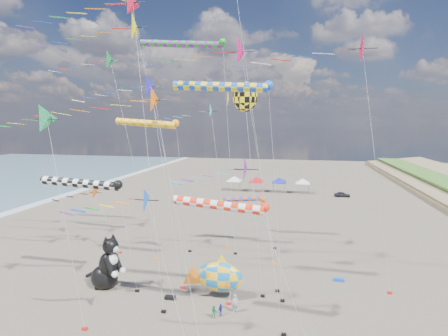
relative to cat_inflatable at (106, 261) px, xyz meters
The scene contains 28 objects.
delta_kite_0 17.76m from the cat_inflatable, 20.26° to the right, with size 8.47×1.90×13.04m.
delta_kite_1 11.35m from the cat_inflatable, 129.58° to the left, with size 8.32×1.80×7.93m.
delta_kite_2 28.56m from the cat_inflatable, 10.80° to the left, with size 13.27×2.66×22.62m.
delta_kite_4 14.33m from the cat_inflatable, 107.69° to the right, with size 11.32×2.27×16.66m.
delta_kite_5 21.75m from the cat_inflatable, 48.95° to the right, with size 12.78×2.36×25.48m.
delta_kite_6 16.15m from the cat_inflatable, 44.58° to the right, with size 11.83×1.97×17.79m.
delta_kite_7 15.98m from the cat_inflatable, 20.61° to the left, with size 10.29×2.12×19.58m.
delta_kite_8 21.30m from the cat_inflatable, 55.28° to the left, with size 14.24×2.64×25.16m.
delta_kite_9 23.50m from the cat_inflatable, 39.12° to the left, with size 16.87×3.12×23.96m.
delta_kite_10 13.27m from the cat_inflatable, 50.74° to the right, with size 8.78×1.77×11.33m.
delta_kite_11 19.06m from the cat_inflatable, 66.64° to the left, with size 9.17×1.83×17.56m.
delta_kite_12 20.34m from the cat_inflatable, 111.54° to the left, with size 12.01×2.22×22.93m.
windsock_0 14.27m from the cat_inflatable, 19.45° to the right, with size 8.33×0.70×9.74m.
windsock_1 16.15m from the cat_inflatable, 89.95° to the left, with size 9.07×0.85×15.57m.
windsock_2 17.59m from the cat_inflatable, 50.53° to the left, with size 6.54×0.62×6.31m.
windsock_3 24.10m from the cat_inflatable, 67.34° to the left, with size 11.08×0.81×24.29m.
windsock_4 7.37m from the cat_inflatable, behind, with size 9.19×0.82×10.20m.
windsock_5 18.96m from the cat_inflatable, ahead, with size 9.63×0.80×18.53m.
angelfish_kite 19.30m from the cat_inflatable, 14.66° to the left, with size 3.74×3.02×18.78m.
cat_inflatable is the anchor object (origin of this frame).
fish_inflatable 10.57m from the cat_inflatable, ahead, with size 5.48×2.62×3.99m.
person_adult 12.62m from the cat_inflatable, ahead, with size 0.55×0.36×1.50m, color #9895A1.
child_green 11.49m from the cat_inflatable, 15.44° to the right, with size 0.49×0.38×1.01m, color #17723F.
child_blue 11.75m from the cat_inflatable, 12.22° to the right, with size 0.56×0.23×0.96m, color #212AA7.
kite_bag_1 22.08m from the cat_inflatable, 15.17° to the left, with size 0.90×0.44×0.30m, color blue.
kite_bag_2 6.96m from the cat_inflatable, ahead, with size 0.90×0.44×0.30m, color black.
tent_row 49.52m from the cat_inflatable, 77.45° to the left, with size 19.20×4.20×3.80m.
parked_car 53.31m from the cat_inflatable, 60.45° to the left, with size 1.28×3.18×1.08m, color #26262D.
Camera 1 is at (7.63, -16.17, 15.18)m, focal length 28.00 mm.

